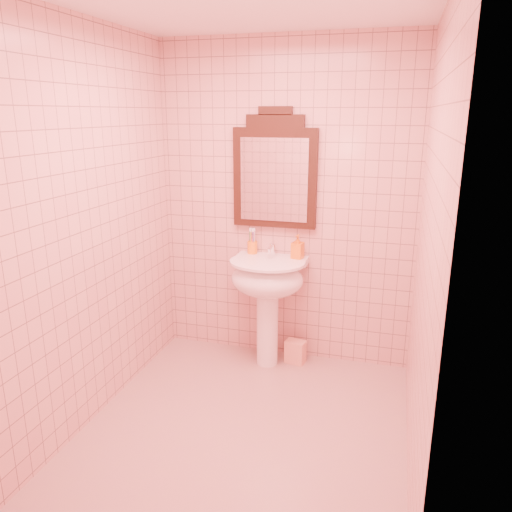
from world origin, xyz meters
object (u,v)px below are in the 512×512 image
(toothbrush_cup, at_px, (252,247))
(pedestal_sink, at_px, (267,286))
(mirror, at_px, (275,173))
(towel, at_px, (295,352))
(soap_dispenser, at_px, (298,247))

(toothbrush_cup, bearing_deg, pedestal_sink, -44.88)
(mirror, distance_m, toothbrush_cup, 0.61)
(pedestal_sink, relative_size, toothbrush_cup, 4.72)
(mirror, height_order, towel, mirror)
(pedestal_sink, relative_size, soap_dispenser, 4.65)
(pedestal_sink, xyz_separation_m, towel, (0.22, 0.08, -0.57))
(soap_dispenser, relative_size, towel, 0.99)
(pedestal_sink, height_order, toothbrush_cup, toothbrush_cup)
(soap_dispenser, bearing_deg, pedestal_sink, -136.55)
(pedestal_sink, bearing_deg, soap_dispenser, 33.17)
(mirror, bearing_deg, soap_dispenser, -18.39)
(mirror, xyz_separation_m, towel, (0.22, -0.12, -1.41))
(toothbrush_cup, bearing_deg, towel, -13.33)
(pedestal_sink, height_order, towel, pedestal_sink)
(pedestal_sink, xyz_separation_m, toothbrush_cup, (-0.17, 0.17, 0.25))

